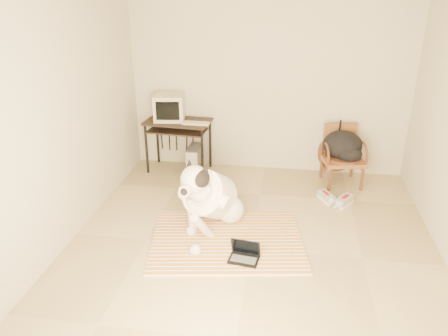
% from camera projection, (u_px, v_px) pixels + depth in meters
% --- Properties ---
extents(floor, '(4.50, 4.50, 0.00)m').
position_uv_depth(floor, '(251.00, 249.00, 4.71)').
color(floor, tan).
rests_on(floor, ground).
extents(wall_back, '(4.50, 0.00, 4.50)m').
position_uv_depth(wall_back, '(269.00, 80.00, 6.21)').
color(wall_back, '#BAB299').
rests_on(wall_back, floor).
extents(wall_front, '(4.50, 0.00, 4.50)m').
position_uv_depth(wall_front, '(213.00, 276.00, 2.13)').
color(wall_front, '#BAB299').
rests_on(wall_front, floor).
extents(wall_left, '(0.00, 4.50, 4.50)m').
position_uv_depth(wall_left, '(59.00, 121.00, 4.45)').
color(wall_left, '#BAB299').
rests_on(wall_left, floor).
extents(rug, '(1.85, 1.52, 0.02)m').
position_uv_depth(rug, '(227.00, 240.00, 4.86)').
color(rug, orange).
rests_on(rug, floor).
extents(dog, '(0.71, 1.35, 0.98)m').
position_uv_depth(dog, '(210.00, 197.00, 4.99)').
color(dog, silver).
rests_on(dog, rug).
extents(laptop, '(0.33, 0.26, 0.21)m').
position_uv_depth(laptop, '(244.00, 254.00, 4.50)').
color(laptop, black).
rests_on(laptop, rug).
extents(computer_desk, '(0.98, 0.60, 0.78)m').
position_uv_depth(computer_desk, '(178.00, 128.00, 6.39)').
color(computer_desk, black).
rests_on(computer_desk, floor).
extents(crt_monitor, '(0.47, 0.45, 0.38)m').
position_uv_depth(crt_monitor, '(169.00, 107.00, 6.33)').
color(crt_monitor, '#BCB193').
rests_on(crt_monitor, computer_desk).
extents(desk_keyboard, '(0.39, 0.15, 0.03)m').
position_uv_depth(desk_keyboard, '(196.00, 123.00, 6.20)').
color(desk_keyboard, '#BCB193').
rests_on(desk_keyboard, computer_desk).
extents(pc_tower, '(0.18, 0.43, 0.40)m').
position_uv_depth(pc_tower, '(195.00, 160.00, 6.51)').
color(pc_tower, '#4D4D50').
rests_on(pc_tower, floor).
extents(rattan_chair, '(0.63, 0.62, 0.82)m').
position_uv_depth(rattan_chair, '(342.00, 155.00, 6.10)').
color(rattan_chair, brown).
rests_on(rattan_chair, floor).
extents(backpack, '(0.54, 0.47, 0.40)m').
position_uv_depth(backpack, '(344.00, 147.00, 6.00)').
color(backpack, black).
rests_on(backpack, rattan_chair).
extents(sneaker_left, '(0.24, 0.31, 0.10)m').
position_uv_depth(sneaker_left, '(326.00, 197.00, 5.73)').
color(sneaker_left, white).
rests_on(sneaker_left, floor).
extents(sneaker_right, '(0.27, 0.32, 0.11)m').
position_uv_depth(sneaker_right, '(344.00, 201.00, 5.62)').
color(sneaker_right, white).
rests_on(sneaker_right, floor).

